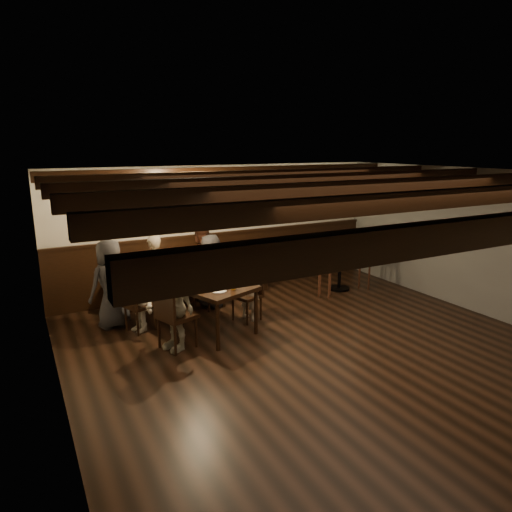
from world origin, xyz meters
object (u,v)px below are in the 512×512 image
dining_table (194,283)px  person_bench_right (200,261)px  person_bench_left (111,284)px  high_top_table (340,257)px  chair_left_far (176,328)px  person_right_near (211,271)px  bar_stool_right (365,269)px  person_left_near (136,294)px  person_left_far (173,305)px  chair_right_far (248,304)px  chair_left_near (140,314)px  chair_right_near (210,291)px  person_right_far (249,284)px  bar_stool_left (325,277)px  person_bench_centre (154,273)px

dining_table → person_bench_right: (0.55, 1.15, 0.03)m
dining_table → person_bench_left: person_bench_left is taller
person_bench_right → high_top_table: (2.59, -0.75, -0.05)m
person_bench_left → chair_left_far: bearing=97.6°
person_right_near → bar_stool_right: 3.13m
person_bench_right → person_left_near: person_bench_right is taller
person_bench_left → person_bench_right: bearing=180.0°
person_left_near → person_left_far: (0.30, -0.85, 0.05)m
chair_left_far → person_left_far: size_ratio=0.76×
chair_right_far → person_left_near: size_ratio=0.72×
person_left_far → chair_left_near: bearing=178.0°
person_bench_left → chair_left_near: bearing=112.0°
chair_left_far → person_right_near: bearing=121.5°
dining_table → person_left_near: size_ratio=1.81×
chair_right_near → chair_right_far: bearing=179.9°
chair_right_near → person_bench_left: person_bench_left is taller
dining_table → chair_right_far: 0.95m
person_right_far → person_bench_right: bearing=-6.3°
person_bench_left → person_right_near: person_bench_left is taller
chair_right_near → person_bench_right: (0.02, 0.48, 0.42)m
chair_left_near → person_right_far: bearing=58.5°
chair_left_far → chair_right_near: size_ratio=1.03×
chair_left_far → bar_stool_right: 4.27m
chair_left_far → chair_left_near: bearing=179.8°
person_right_far → high_top_table: (2.28, 0.58, 0.06)m
chair_right_near → person_bench_left: 1.73m
dining_table → person_right_far: size_ratio=1.82×
chair_right_near → person_bench_left: bearing=74.5°
person_left_far → person_right_near: (1.11, 1.35, -0.00)m
person_bench_right → chair_right_near: bearing=68.2°
person_right_near → person_right_far: (0.30, -0.85, -0.05)m
chair_left_far → chair_right_far: bearing=90.0°
dining_table → bar_stool_left: (2.64, 0.20, -0.31)m
chair_right_near → person_left_near: 1.50m
person_bench_left → dining_table: bearing=135.0°
chair_left_near → person_bench_left: (-0.32, 0.36, 0.43)m
person_right_near → person_right_far: bearing=180.0°
dining_table → person_right_near: (0.56, 0.67, -0.04)m
chair_left_near → person_bench_centre: (0.48, 0.80, 0.40)m
person_left_near → person_right_far: size_ratio=1.01×
person_bench_right → person_right_near: (0.01, -0.47, -0.07)m
dining_table → chair_right_near: bearing=32.0°
bar_stool_right → chair_right_far: bearing=175.2°
chair_right_near → chair_right_far: 0.90m
person_right_near → person_left_far: bearing=121.0°
person_left_near → person_left_far: bearing=-0.0°
person_bench_left → person_left_near: person_bench_left is taller
person_bench_centre → person_left_near: size_ratio=1.10×
dining_table → person_right_near: 0.88m
person_bench_right → bar_stool_left: (2.09, -0.95, -0.33)m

